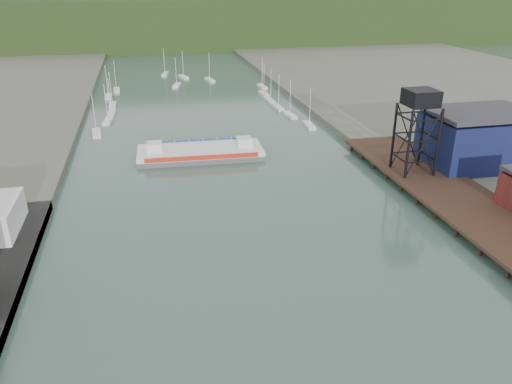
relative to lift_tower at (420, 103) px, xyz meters
name	(u,v)px	position (x,y,z in m)	size (l,w,h in m)	color
east_pier	(459,198)	(2.00, -13.00, -13.75)	(14.00, 70.00, 2.45)	black
lift_tower	(420,103)	(0.00, 0.00, 0.00)	(6.50, 6.50, 16.00)	black
blue_shed	(477,139)	(15.00, 2.00, -8.59)	(20.50, 14.50, 11.30)	#0D113C
marina_sailboats	(192,98)	(-34.92, 80.46, -15.30)	(57.71, 92.65, 0.90)	silver
distant_hills	(157,23)	(-38.98, 243.35, -5.27)	(500.00, 120.00, 80.00)	black
chain_ferry	(200,152)	(-38.68, 23.30, -14.51)	(27.94, 12.30, 3.96)	#4F4F52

